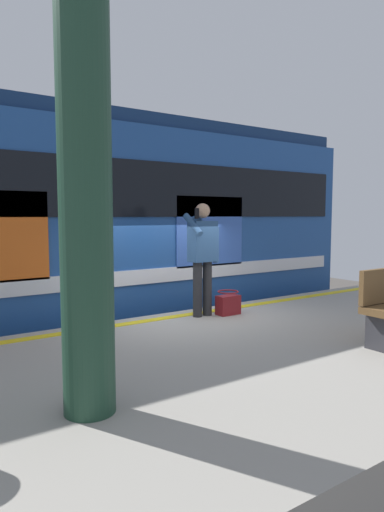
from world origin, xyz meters
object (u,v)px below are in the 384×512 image
Objects in this scene: train_carriage at (85,217)px; handbag at (228,304)px; station_column at (85,183)px; passenger at (202,250)px.

handbag is at bearing 117.12° from train_carriage.
train_carriage is 2.93× the size of station_column.
handbag is 0.10× the size of station_column.
handbag is (-0.38, 0.15, -0.83)m from passenger.
passenger reaches higher than handbag.
train_carriage is 3.12m from handbag.
passenger is at bearing -140.29° from station_column.
passenger is 0.93m from handbag.
station_column is at bearing 39.71° from passenger.
station_column is at bearing 69.04° from train_carriage.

